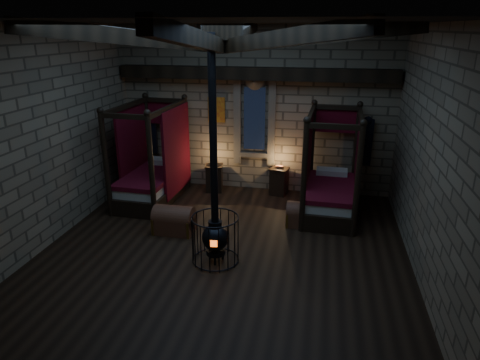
% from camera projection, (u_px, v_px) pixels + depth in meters
% --- Properties ---
extents(room, '(7.02, 7.02, 4.29)m').
position_uv_depth(room, '(224.00, 51.00, 7.23)').
color(room, black).
rests_on(room, ground).
extents(bed_left, '(1.31, 2.35, 2.40)m').
position_uv_depth(bed_left, '(153.00, 177.00, 10.69)').
color(bed_left, black).
rests_on(bed_left, ground).
extents(bed_right, '(1.27, 2.30, 2.36)m').
position_uv_depth(bed_right, '(330.00, 189.00, 9.93)').
color(bed_right, black).
rests_on(bed_right, ground).
extents(trunk_left, '(0.84, 0.54, 0.61)m').
position_uv_depth(trunk_left, '(174.00, 220.00, 9.02)').
color(trunk_left, brown).
rests_on(trunk_left, ground).
extents(trunk_right, '(0.76, 0.49, 0.55)m').
position_uv_depth(trunk_right, '(304.00, 215.00, 9.34)').
color(trunk_right, brown).
rests_on(trunk_right, ground).
extents(nightstand_left, '(0.51, 0.49, 0.88)m').
position_uv_depth(nightstand_left, '(214.00, 178.00, 11.29)').
color(nightstand_left, black).
rests_on(nightstand_left, ground).
extents(nightstand_right, '(0.53, 0.51, 0.78)m').
position_uv_depth(nightstand_right, '(279.00, 181.00, 11.06)').
color(nightstand_right, black).
rests_on(nightstand_right, ground).
extents(stove, '(0.88, 0.88, 4.05)m').
position_uv_depth(stove, '(215.00, 233.00, 7.80)').
color(stove, black).
rests_on(stove, ground).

